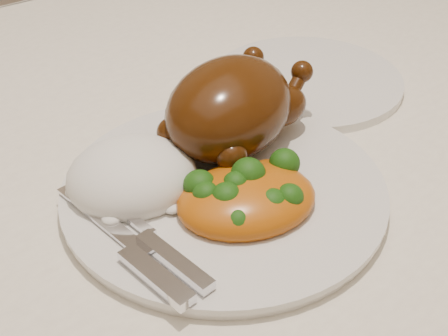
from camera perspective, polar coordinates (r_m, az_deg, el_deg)
dining_table at (r=0.64m, az=-14.62°, el=-12.14°), size 1.60×0.90×0.76m
tablecloth at (r=0.59m, az=-15.70°, el=-7.36°), size 1.73×1.03×0.18m
dinner_plate at (r=0.57m, az=0.00°, el=-2.11°), size 0.35×0.35×0.01m
side_plate at (r=0.76m, az=7.60°, el=7.96°), size 0.28×0.28×0.01m
roast_chicken at (r=0.60m, az=0.72°, el=5.67°), size 0.19×0.15×0.09m
rice_mound at (r=0.57m, az=-8.39°, el=-0.80°), size 0.15×0.14×0.06m
mac_and_cheese at (r=0.54m, az=2.39°, el=-2.48°), size 0.15×0.13×0.05m
cutlery at (r=0.50m, az=-7.08°, el=-7.49°), size 0.05×0.18×0.01m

